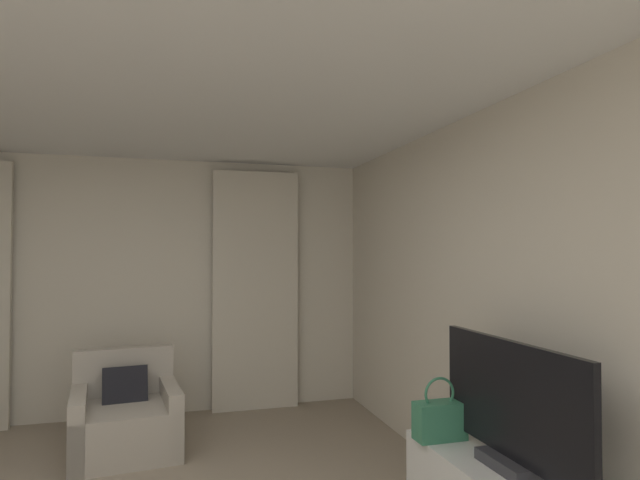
# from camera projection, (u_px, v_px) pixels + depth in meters

# --- Properties ---
(wall_window) EXTENTS (5.12, 0.06, 2.60)m
(wall_window) POSITION_uv_depth(u_px,v_px,m) (118.00, 287.00, 5.28)
(wall_window) COLOR beige
(wall_window) RESTS_ON ground
(wall_right) EXTENTS (0.06, 6.12, 2.60)m
(wall_right) POSITION_uv_depth(u_px,v_px,m) (530.00, 311.00, 3.07)
(wall_right) COLOR beige
(wall_right) RESTS_ON ground
(ceiling) EXTENTS (5.12, 6.12, 0.06)m
(ceiling) POSITION_uv_depth(u_px,v_px,m) (59.00, 37.00, 2.41)
(ceiling) COLOR white
(ceiling) RESTS_ON wall_left
(curtain_right_panel) EXTENTS (0.90, 0.06, 2.50)m
(curtain_right_panel) POSITION_uv_depth(u_px,v_px,m) (256.00, 290.00, 5.54)
(curtain_right_panel) COLOR beige
(curtain_right_panel) RESTS_ON ground
(armchair) EXTENTS (0.92, 0.93, 0.80)m
(armchair) POSITION_uv_depth(u_px,v_px,m) (125.00, 419.00, 4.33)
(armchair) COLOR #B2A899
(armchair) RESTS_ON ground
(tv_flatscreen) EXTENTS (0.20, 1.14, 0.65)m
(tv_flatscreen) POSITION_uv_depth(u_px,v_px,m) (511.00, 407.00, 2.69)
(tv_flatscreen) COLOR #333338
(tv_flatscreen) RESTS_ON tv_console
(handbag_primary) EXTENTS (0.30, 0.14, 0.37)m
(handbag_primary) POSITION_uv_depth(u_px,v_px,m) (440.00, 419.00, 3.11)
(handbag_primary) COLOR #387F5B
(handbag_primary) RESTS_ON tv_console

